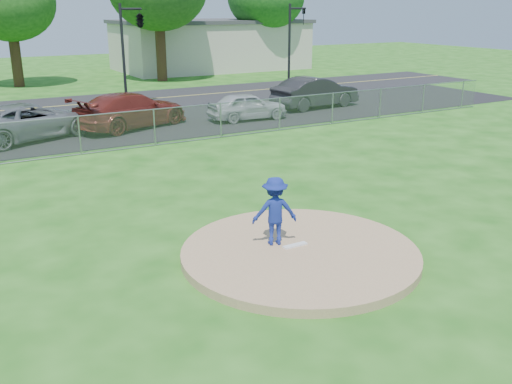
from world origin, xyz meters
TOP-DOWN VIEW (x-y plane):
  - ground at (0.00, 10.00)m, footprint 120.00×120.00m
  - pitchers_mound at (0.00, 0.00)m, footprint 5.40×5.40m
  - pitching_rubber at (0.00, 0.20)m, footprint 0.60×0.15m
  - chain_link_fence at (0.00, 12.00)m, footprint 40.00×0.06m
  - parking_lot at (0.00, 16.50)m, footprint 50.00×8.00m
  - street at (0.00, 24.00)m, footprint 60.00×7.00m
  - commercial_building at (16.00, 38.00)m, footprint 16.40×9.40m
  - traffic_signal_center at (3.97, 22.00)m, footprint 1.42×2.48m
  - traffic_signal_right at (14.24, 22.00)m, footprint 1.28×0.20m
  - pitcher at (-0.33, 0.58)m, footprint 1.17×0.91m
  - parked_car_gray at (-3.18, 15.86)m, footprint 6.11×4.46m
  - parked_car_darkred at (1.35, 16.01)m, footprint 6.12×4.15m
  - parked_car_pearl at (7.00, 15.02)m, footprint 4.09×1.87m
  - parked_car_charcoal at (12.06, 16.29)m, footprint 5.32×2.34m

SIDE VIEW (x-z plane):
  - ground at x=0.00m, z-range 0.00..0.00m
  - street at x=0.00m, z-range 0.00..0.01m
  - parking_lot at x=0.00m, z-range 0.00..0.01m
  - pitchers_mound at x=0.00m, z-range 0.00..0.20m
  - pitching_rubber at x=0.00m, z-range 0.20..0.24m
  - parked_car_pearl at x=7.00m, z-range 0.01..1.37m
  - chain_link_fence at x=0.00m, z-range 0.00..1.50m
  - parked_car_gray at x=-3.18m, z-range 0.01..1.55m
  - parked_car_darkred at x=1.35m, z-range 0.01..1.66m
  - parked_car_charcoal at x=12.06m, z-range 0.01..1.71m
  - pitcher at x=-0.33m, z-range 0.20..1.80m
  - commercial_building at x=16.00m, z-range 0.01..4.31m
  - traffic_signal_right at x=14.24m, z-range 0.56..6.16m
  - traffic_signal_center at x=3.97m, z-range 1.81..7.41m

